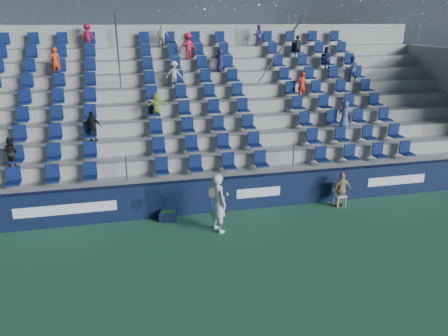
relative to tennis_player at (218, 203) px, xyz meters
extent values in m
plane|color=#2C6745|center=(0.25, -1.63, -0.97)|extent=(70.00, 70.00, 0.00)
cube|color=#0F1838|center=(0.25, 1.52, -0.37)|extent=(24.00, 0.30, 1.20)
cube|color=white|center=(-4.75, 1.36, -0.35)|extent=(3.20, 0.02, 0.34)
cube|color=white|center=(1.75, 1.36, -0.35)|extent=(1.60, 0.02, 0.34)
cube|color=white|center=(7.25, 1.36, -0.35)|extent=(2.40, 0.02, 0.34)
cube|color=#9D9D98|center=(0.25, 2.09, -0.37)|extent=(24.00, 0.85, 1.20)
cube|color=#9D9D98|center=(0.25, 2.94, -0.12)|extent=(24.00, 0.85, 1.70)
cube|color=#9D9D98|center=(0.25, 3.79, 0.13)|extent=(24.00, 0.85, 2.20)
cube|color=#9D9D98|center=(0.25, 4.64, 0.38)|extent=(24.00, 0.85, 2.70)
cube|color=#9D9D98|center=(0.25, 5.49, 0.63)|extent=(24.00, 0.85, 3.20)
cube|color=#9D9D98|center=(0.25, 6.34, 0.88)|extent=(24.00, 0.85, 3.70)
cube|color=#9D9D98|center=(0.25, 7.19, 1.13)|extent=(24.00, 0.85, 4.20)
cube|color=#9D9D98|center=(0.25, 8.04, 1.38)|extent=(24.00, 0.85, 4.70)
cube|color=#9D9D98|center=(0.25, 8.89, 1.63)|extent=(24.00, 0.85, 5.20)
cube|color=#9D9D98|center=(0.25, 9.57, 2.13)|extent=(24.00, 0.50, 6.20)
cube|color=#9D9D98|center=(12.10, 5.49, 1.63)|extent=(0.30, 7.65, 5.20)
cube|color=#0C1D4D|center=(0.25, 2.09, 0.58)|extent=(16.05, 0.50, 0.70)
cube|color=#0C1D4D|center=(0.25, 2.94, 1.08)|extent=(16.05, 0.50, 0.70)
cube|color=#0C1D4D|center=(0.25, 3.79, 1.58)|extent=(16.05, 0.50, 0.70)
cube|color=#0C1D4D|center=(0.25, 4.64, 2.08)|extent=(16.05, 0.50, 0.70)
cube|color=#0C1D4D|center=(0.25, 5.49, 2.58)|extent=(16.05, 0.50, 0.70)
cube|color=#0C1D4D|center=(0.25, 6.34, 3.08)|extent=(16.05, 0.50, 0.70)
cube|color=#0C1D4D|center=(0.25, 7.19, 3.58)|extent=(16.05, 0.50, 0.70)
cube|color=#0C1D4D|center=(0.25, 8.04, 4.08)|extent=(16.05, 0.50, 0.70)
cube|color=#0C1D4D|center=(0.25, 8.89, 4.58)|extent=(16.05, 0.50, 0.70)
cylinder|color=gray|center=(-2.75, 5.49, 3.38)|extent=(0.06, 7.68, 4.55)
cylinder|color=gray|center=(3.25, 5.49, 3.38)|extent=(0.06, 7.68, 4.55)
imported|color=black|center=(-6.49, 2.89, 1.25)|extent=(0.60, 0.54, 1.04)
imported|color=red|center=(4.89, 5.44, 2.79)|extent=(0.45, 0.34, 1.11)
imported|color=#A2C44E|center=(-1.45, 4.59, 2.27)|extent=(1.04, 0.46, 1.08)
imported|color=red|center=(-5.31, 7.14, 3.82)|extent=(0.49, 0.39, 1.17)
imported|color=black|center=(-3.84, 3.74, 1.79)|extent=(0.69, 0.41, 1.10)
imported|color=#AC1738|center=(-4.03, 8.84, 4.77)|extent=(0.77, 0.57, 1.06)
imported|color=white|center=(-0.71, 8.84, 4.73)|extent=(0.62, 0.38, 0.99)
imported|color=black|center=(5.62, 7.99, 4.24)|extent=(0.38, 0.26, 1.01)
imported|color=#3B4A81|center=(7.66, 6.29, 3.31)|extent=(0.62, 0.51, 1.15)
imported|color=#C41A3C|center=(0.35, 7.99, 4.32)|extent=(0.80, 0.53, 1.17)
imported|color=beige|center=(-0.53, 6.29, 3.28)|extent=(0.78, 0.57, 1.09)
imported|color=#181746|center=(6.73, 7.14, 3.74)|extent=(0.60, 0.53, 1.02)
imported|color=#433F8C|center=(3.93, 8.84, 4.73)|extent=(0.54, 0.46, 0.99)
imported|color=#1E1B53|center=(1.66, 7.14, 3.74)|extent=(0.52, 0.36, 1.02)
imported|color=#435994|center=(6.13, 3.74, 1.78)|extent=(0.60, 0.45, 1.09)
imported|color=silver|center=(0.00, 0.00, 0.00)|extent=(0.67, 0.82, 1.93)
cylinder|color=navy|center=(-0.25, -0.25, 0.17)|extent=(0.03, 0.03, 0.28)
torus|color=black|center=(-0.25, -0.25, 0.47)|extent=(0.30, 0.17, 0.28)
plane|color=#262626|center=(-0.25, -0.25, 0.47)|extent=(0.30, 0.16, 0.29)
sphere|color=#BED631|center=(0.25, -0.20, 0.32)|extent=(0.07, 0.07, 0.07)
sphere|color=#BED631|center=(0.25, -0.14, 0.35)|extent=(0.07, 0.07, 0.07)
cube|color=white|center=(4.71, 0.92, -0.56)|extent=(0.41, 0.41, 0.04)
cube|color=white|center=(4.71, 1.10, -0.32)|extent=(0.39, 0.05, 0.48)
cylinder|color=white|center=(4.55, 0.76, -0.77)|extent=(0.03, 0.03, 0.39)
cylinder|color=white|center=(4.86, 0.76, -0.77)|extent=(0.03, 0.03, 0.39)
cylinder|color=white|center=(4.55, 1.07, -0.77)|extent=(0.03, 0.03, 0.39)
cylinder|color=white|center=(4.86, 1.07, -0.77)|extent=(0.03, 0.03, 0.39)
imported|color=tan|center=(4.71, 0.87, -0.31)|extent=(0.78, 0.35, 1.31)
cube|color=#0F1837|center=(-1.48, 1.12, -0.80)|extent=(0.67, 0.51, 0.33)
cube|color=#1E662D|center=(-1.48, 1.12, -0.73)|extent=(0.54, 0.38, 0.20)
camera|label=1|loc=(-2.66, -12.35, 5.46)|focal=35.00mm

